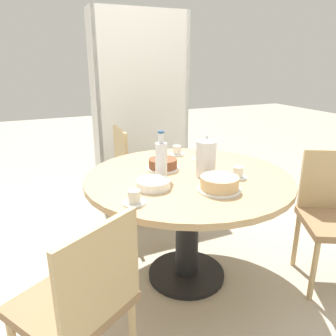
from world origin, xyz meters
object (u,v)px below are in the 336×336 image
(cake_second, at_px, (163,164))
(cup_a, at_px, (200,156))
(cake_main, at_px, (219,184))
(chair_c, at_px, (335,214))
(chair_b, at_px, (80,302))
(bookshelf, at_px, (142,111))
(cup_b, at_px, (177,151))
(cup_d, at_px, (134,198))
(water_bottle, at_px, (161,159))
(cup_c, at_px, (238,173))
(coffee_pot, at_px, (206,157))
(chair_a, at_px, (137,170))

(cake_second, bearing_deg, cup_a, 15.37)
(cake_main, bearing_deg, chair_c, -7.37)
(chair_b, distance_m, bookshelf, 2.35)
(bookshelf, relative_size, cup_b, 16.29)
(cup_b, distance_m, cup_d, 0.91)
(chair_c, height_order, bookshelf, bookshelf)
(chair_c, relative_size, cake_main, 3.61)
(water_bottle, distance_m, cup_c, 0.47)
(chair_c, distance_m, cup_b, 1.15)
(water_bottle, distance_m, cake_main, 0.39)
(coffee_pot, xyz_separation_m, cake_second, (-0.19, 0.23, -0.09))
(cup_d, bearing_deg, bookshelf, 68.97)
(coffee_pot, xyz_separation_m, cup_b, (0.04, 0.49, -0.09))
(coffee_pot, distance_m, water_bottle, 0.27)
(cup_a, relative_size, cup_c, 1.00)
(cake_main, bearing_deg, cup_d, 176.70)
(chair_b, bearing_deg, water_bottle, -168.33)
(cake_main, height_order, cup_b, cake_main)
(chair_b, distance_m, coffee_pot, 1.07)
(cup_d, bearing_deg, water_bottle, 46.99)
(chair_a, relative_size, chair_c, 1.00)
(bookshelf, bearing_deg, cup_d, 68.97)
(coffee_pot, relative_size, cake_second, 1.21)
(chair_a, bearing_deg, chair_b, 155.44)
(bookshelf, bearing_deg, chair_b, 63.61)
(bookshelf, distance_m, cup_a, 1.27)
(cake_second, bearing_deg, chair_b, -133.67)
(cake_second, bearing_deg, chair_c, -30.65)
(bookshelf, height_order, water_bottle, bookshelf)
(chair_c, relative_size, cup_a, 7.48)
(chair_c, xyz_separation_m, coffee_pot, (-0.78, 0.35, 0.38))
(coffee_pot, distance_m, cake_second, 0.31)
(chair_a, xyz_separation_m, chair_c, (0.88, -1.36, 0.00))
(chair_c, distance_m, coffee_pot, 0.93)
(chair_c, distance_m, cup_c, 0.72)
(chair_a, distance_m, cake_main, 1.29)
(chair_b, height_order, water_bottle, water_bottle)
(cake_second, height_order, cup_a, cup_a)
(cup_a, xyz_separation_m, cup_b, (-0.10, 0.18, 0.00))
(chair_a, relative_size, cup_a, 7.48)
(cake_main, distance_m, cup_d, 0.48)
(chair_a, xyz_separation_m, coffee_pot, (0.11, -1.01, 0.38))
(cup_a, bearing_deg, coffee_pot, -113.57)
(chair_c, xyz_separation_m, water_bottle, (-1.04, 0.42, 0.38))
(chair_a, relative_size, cup_b, 7.48)
(water_bottle, height_order, cup_a, water_bottle)
(chair_c, bearing_deg, cup_d, -157.29)
(coffee_pot, distance_m, cup_d, 0.58)
(bookshelf, relative_size, cup_a, 16.29)
(cake_main, distance_m, cup_a, 0.59)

